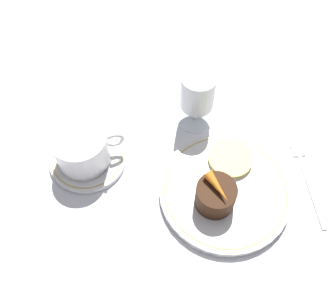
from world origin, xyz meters
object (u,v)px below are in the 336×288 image
Objects in this scene: dinner_plate at (222,191)px; fork at (303,167)px; wine_glass at (197,94)px; dessert_cake at (215,196)px; coffee_cup at (82,147)px.

dinner_plate is 0.16m from fork.
dessert_cake is (-0.02, -0.18, -0.04)m from wine_glass.
coffee_cup reaches higher than dinner_plate.
dessert_cake is (-0.18, -0.03, 0.03)m from fork.
wine_glass reaches higher than fork.
wine_glass reaches higher than dinner_plate.
coffee_cup is 0.64× the size of fork.
coffee_cup is 1.02× the size of wine_glass.
fork is at bearing 9.68° from dessert_cake.
fork is (0.37, -0.11, -0.04)m from coffee_cup.
dessert_cake reaches higher than fork.
fork is at bearing 4.81° from dinner_plate.
coffee_cup is at bearing -169.01° from wine_glass.
coffee_cup is 1.85× the size of dessert_cake.
dinner_plate is at bearing -89.78° from wine_glass.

